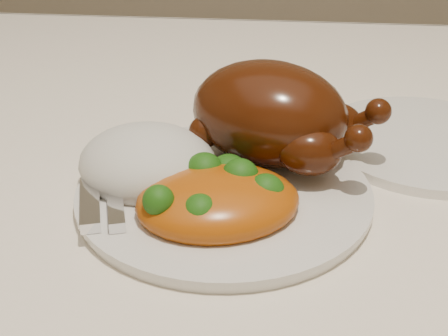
# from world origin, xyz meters

# --- Properties ---
(dining_table) EXTENTS (1.60, 0.90, 0.76)m
(dining_table) POSITION_xyz_m (0.00, 0.00, 0.67)
(dining_table) COLOR brown
(dining_table) RESTS_ON floor
(tablecloth) EXTENTS (1.73, 1.03, 0.18)m
(tablecloth) POSITION_xyz_m (0.00, 0.00, 0.74)
(tablecloth) COLOR white
(tablecloth) RESTS_ON dining_table
(dinner_plate) EXTENTS (0.31, 0.31, 0.01)m
(dinner_plate) POSITION_xyz_m (0.09, -0.04, 0.77)
(dinner_plate) COLOR silver
(dinner_plate) RESTS_ON tablecloth
(side_plate) EXTENTS (0.27, 0.27, 0.01)m
(side_plate) POSITION_xyz_m (0.28, 0.08, 0.77)
(side_plate) COLOR silver
(side_plate) RESTS_ON tablecloth
(roast_chicken) EXTENTS (0.20, 0.16, 0.09)m
(roast_chicken) POSITION_xyz_m (0.13, 0.02, 0.82)
(roast_chicken) COLOR #3F1606
(roast_chicken) RESTS_ON dinner_plate
(rice_mound) EXTENTS (0.14, 0.14, 0.06)m
(rice_mound) POSITION_xyz_m (0.02, -0.03, 0.79)
(rice_mound) COLOR silver
(rice_mound) RESTS_ON dinner_plate
(mac_and_cheese) EXTENTS (0.15, 0.13, 0.05)m
(mac_and_cheese) POSITION_xyz_m (0.09, -0.07, 0.79)
(mac_and_cheese) COLOR #B04D0B
(mac_and_cheese) RESTS_ON dinner_plate
(cutlery) EXTENTS (0.06, 0.18, 0.01)m
(cutlery) POSITION_xyz_m (-0.00, -0.06, 0.78)
(cutlery) COLOR silver
(cutlery) RESTS_ON dinner_plate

